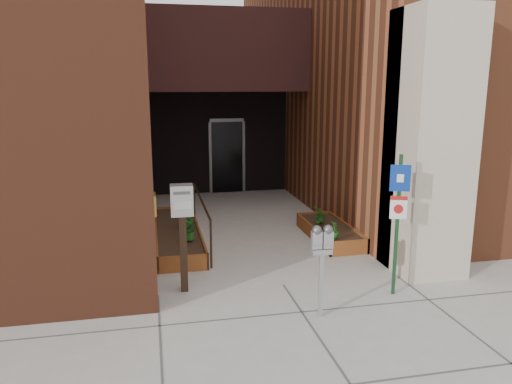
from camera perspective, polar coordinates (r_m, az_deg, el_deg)
ground at (r=8.24m, az=3.16°, el=-10.58°), size 80.00×80.00×0.00m
architecture at (r=14.44m, az=-4.91°, el=19.35°), size 20.00×14.60×10.00m
planter_left at (r=10.49m, az=-8.98°, el=-4.86°), size 0.90×3.60×0.30m
planter_right at (r=10.63m, az=8.43°, el=-4.60°), size 0.80×2.20×0.30m
handrail at (r=10.31m, az=-6.31°, el=-1.54°), size 0.04×3.34×0.90m
parking_meter at (r=6.88m, az=7.55°, el=-6.18°), size 0.30×0.14×1.33m
sign_post at (r=7.76m, az=15.93°, el=-2.03°), size 0.29×0.12×2.18m
payment_dropbox at (r=7.70m, az=-8.43°, el=-2.65°), size 0.35×0.27×1.71m
shrub_left_a at (r=9.53m, az=-7.65°, el=-4.30°), size 0.47×0.47×0.39m
shrub_left_b at (r=10.27m, az=-8.34°, el=-3.09°), size 0.31×0.31×0.40m
shrub_left_c at (r=10.42m, az=-7.66°, el=-3.02°), size 0.21×0.21×0.33m
shrub_left_d at (r=11.94m, az=-8.68°, el=-0.89°), size 0.30×0.30×0.40m
shrub_right_a at (r=9.65m, az=8.95°, el=-4.32°), size 0.23×0.23×0.33m
shrub_right_b at (r=10.49m, az=7.14°, el=-2.97°), size 0.18×0.18×0.31m
shrub_right_c at (r=10.72m, az=7.36°, el=-2.55°), size 0.44×0.44×0.34m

